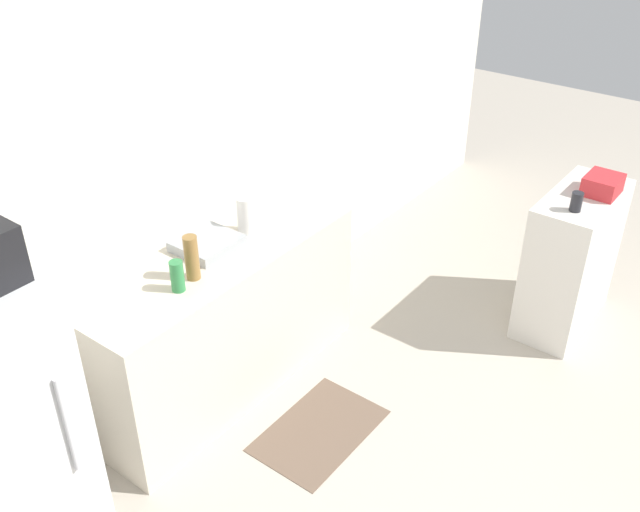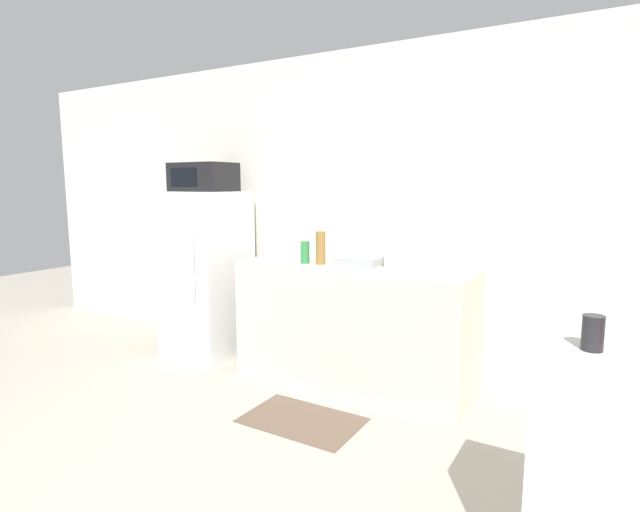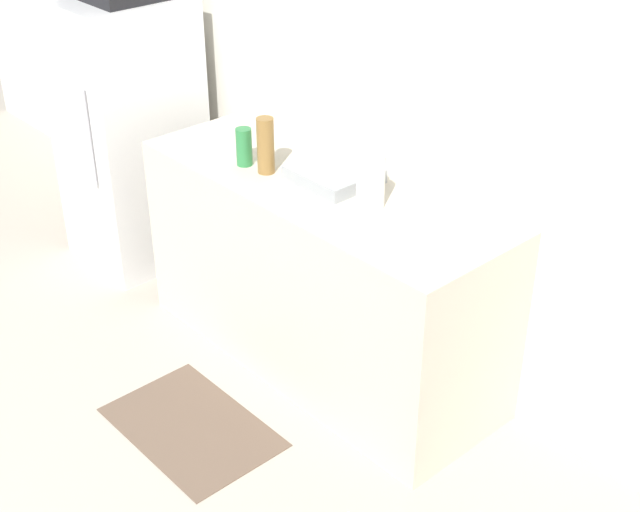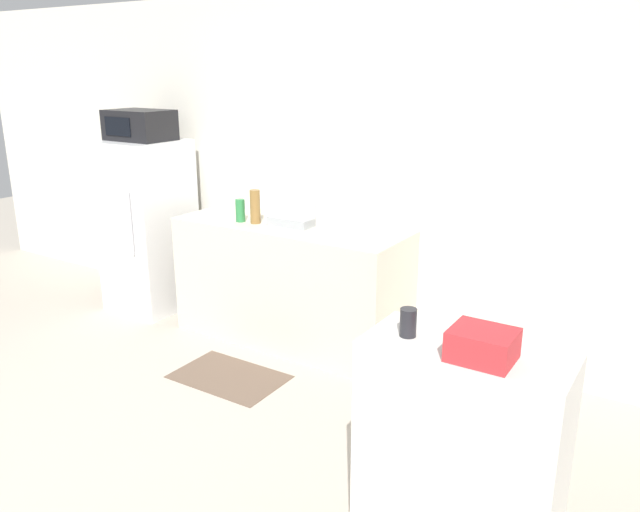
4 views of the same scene
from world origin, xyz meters
name	(u,v)px [view 4 (image 4 of 4)]	position (x,y,z in m)	size (l,w,h in m)	color
ground_plane	(10,495)	(0.00, 0.00, 0.00)	(14.00, 14.00, 0.00)	#B2A899
wall_back	(304,167)	(0.00, 2.67, 1.30)	(8.00, 0.06, 2.60)	silver
refrigerator	(148,226)	(-1.34, 2.23, 0.74)	(0.62, 0.65, 1.47)	silver
microwave	(140,125)	(-1.34, 2.23, 1.60)	(0.53, 0.37, 0.25)	black
counter	(291,283)	(0.11, 2.31, 0.46)	(1.81, 0.66, 0.93)	beige
sink_basin	(297,219)	(0.13, 2.36, 0.96)	(0.34, 0.31, 0.06)	#9EA3A8
bottle_tall	(255,207)	(-0.13, 2.20, 1.05)	(0.08, 0.08, 0.25)	olive
bottle_short	(240,210)	(-0.26, 2.18, 1.01)	(0.07, 0.07, 0.17)	#2D7F42
shelf_cabinet	(460,453)	(2.00, 0.86, 0.49)	(0.84, 0.40, 0.98)	silver
basket	(482,345)	(2.08, 0.78, 1.04)	(0.24, 0.21, 0.12)	red
jar	(408,322)	(1.75, 0.83, 1.04)	(0.07, 0.07, 0.12)	#232328
paper_towel_roll	(324,214)	(0.41, 2.30, 1.04)	(0.12, 0.12, 0.23)	white
kitchen_rug	(229,376)	(0.11, 1.55, 0.00)	(0.76, 0.49, 0.01)	brown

